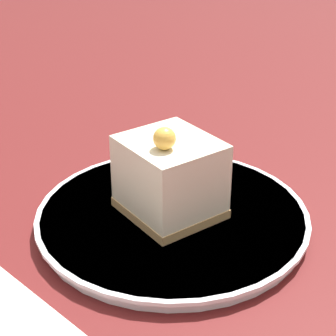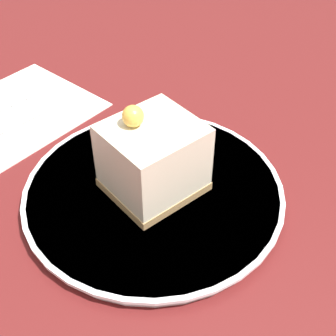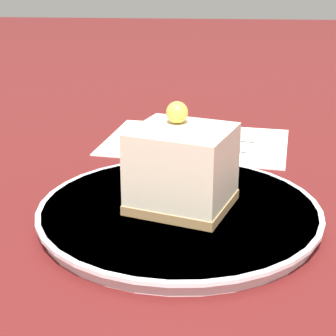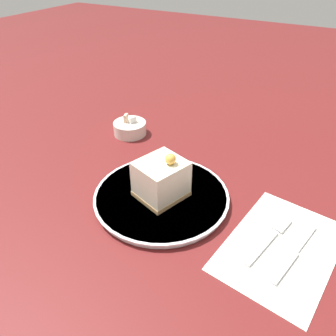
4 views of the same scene
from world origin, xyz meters
The scene contains 6 objects.
ground_plane centered at (0.00, 0.00, 0.00)m, with size 4.00×4.00×0.00m, color #5B1919.
plate centered at (0.02, 0.03, 0.01)m, with size 0.29×0.29×0.02m.
cake_slice centered at (0.02, 0.03, 0.06)m, with size 0.11×0.12×0.10m.
napkin centered at (0.28, 0.02, 0.00)m, with size 0.21×0.28×0.00m.
fork centered at (0.25, 0.04, 0.00)m, with size 0.05×0.15×0.00m.
knife centered at (0.30, 0.00, 0.01)m, with size 0.05×0.17×0.00m.
Camera 3 is at (-0.50, 0.00, 0.25)m, focal length 60.00 mm.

